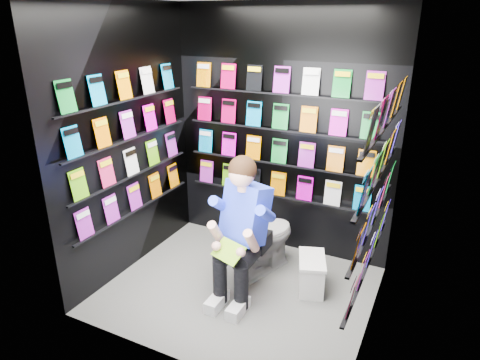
% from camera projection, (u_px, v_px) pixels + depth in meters
% --- Properties ---
extents(floor, '(2.40, 2.40, 0.00)m').
position_uv_depth(floor, '(238.00, 290.00, 4.09)').
color(floor, slate).
rests_on(floor, ground).
extents(wall_back, '(2.40, 0.04, 2.60)m').
position_uv_depth(wall_back, '(281.00, 134.00, 4.46)').
color(wall_back, black).
rests_on(wall_back, floor).
extents(wall_front, '(2.40, 0.04, 2.60)m').
position_uv_depth(wall_front, '(170.00, 204.00, 2.79)').
color(wall_front, black).
rests_on(wall_front, floor).
extents(wall_left, '(0.04, 2.00, 2.60)m').
position_uv_depth(wall_left, '(127.00, 144.00, 4.12)').
color(wall_left, black).
rests_on(wall_left, floor).
extents(wall_right, '(0.04, 2.00, 2.60)m').
position_uv_depth(wall_right, '(385.00, 184.00, 3.13)').
color(wall_right, black).
rests_on(wall_right, floor).
extents(comics_back, '(2.10, 0.06, 1.37)m').
position_uv_depth(comics_back, '(280.00, 134.00, 4.44)').
color(comics_back, '#BA1F54').
rests_on(comics_back, wall_back).
extents(comics_left, '(0.06, 1.70, 1.37)m').
position_uv_depth(comics_left, '(130.00, 143.00, 4.11)').
color(comics_left, '#BA1F54').
rests_on(comics_left, wall_left).
extents(comics_right, '(0.06, 1.70, 1.37)m').
position_uv_depth(comics_right, '(380.00, 182.00, 3.14)').
color(comics_right, '#BA1F54').
rests_on(comics_right, wall_right).
extents(toilet, '(0.64, 0.85, 0.73)m').
position_uv_depth(toilet, '(262.00, 237.00, 4.32)').
color(toilet, white).
rests_on(toilet, floor).
extents(longbox, '(0.34, 0.45, 0.30)m').
position_uv_depth(longbox, '(311.00, 275.00, 4.06)').
color(longbox, silver).
rests_on(longbox, floor).
extents(longbox_lid, '(0.37, 0.48, 0.03)m').
position_uv_depth(longbox_lid, '(312.00, 260.00, 4.00)').
color(longbox_lid, silver).
rests_on(longbox_lid, longbox).
extents(reader, '(0.78, 0.94, 1.49)m').
position_uv_depth(reader, '(246.00, 213.00, 3.85)').
color(reader, '#1E33D8').
rests_on(reader, toilet).
extents(held_comic, '(0.32, 0.25, 0.12)m').
position_uv_depth(held_comic, '(228.00, 251.00, 3.63)').
color(held_comic, green).
rests_on(held_comic, reader).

